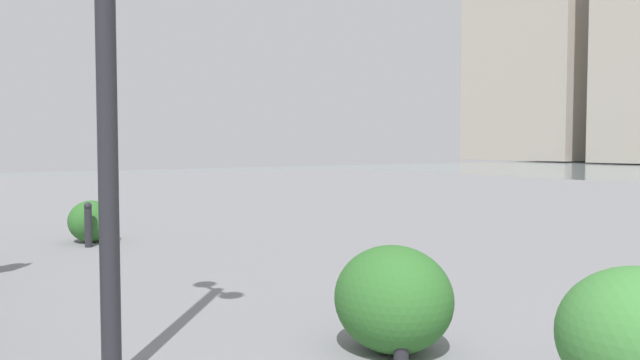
% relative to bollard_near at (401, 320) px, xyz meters
% --- Properties ---
extents(building_highrise, '(14.60, 13.99, 20.06)m').
position_rel_bollard_near_xyz_m(building_highrise, '(43.00, -63.27, 9.68)').
color(building_highrise, '#B2A899').
rests_on(building_highrise, ground).
extents(bollard_near, '(0.13, 0.13, 0.67)m').
position_rel_bollard_near_xyz_m(bollard_near, '(0.00, 0.00, 0.00)').
color(bollard_near, '#232328').
rests_on(bollard_near, ground).
extents(bollard_mid, '(0.13, 0.13, 0.76)m').
position_rel_bollard_near_xyz_m(bollard_mid, '(7.21, 0.39, 0.05)').
color(bollard_mid, '#232328').
rests_on(bollard_mid, ground).
extents(shrub_round, '(0.86, 0.78, 0.73)m').
position_rel_bollard_near_xyz_m(shrub_round, '(7.76, 0.20, 0.02)').
color(shrub_round, '#2D6628').
rests_on(shrub_round, ground).
extents(shrub_wide, '(1.03, 0.93, 0.88)m').
position_rel_bollard_near_xyz_m(shrub_wide, '(0.27, -0.16, 0.09)').
color(shrub_wide, '#2D6628').
rests_on(shrub_wide, ground).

